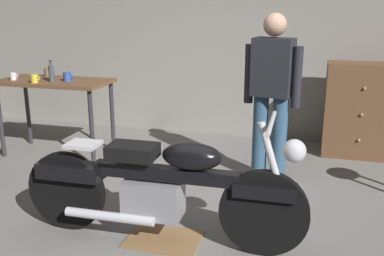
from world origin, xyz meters
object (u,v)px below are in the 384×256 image
object	(u,v)px
mug_brown_stoneware	(48,72)
mug_yellow_tall	(34,79)
person_standing	(272,91)
wooden_dresser	(360,110)
bottle	(51,73)
motorcycle	(161,186)
mug_white_ceramic	(13,76)
mug_blue_enamel	(67,77)

from	to	relation	value
mug_brown_stoneware	mug_yellow_tall	xyz separation A→B (m)	(0.14, -0.46, 0.00)
person_standing	mug_brown_stoneware	bearing A→B (deg)	4.86
mug_yellow_tall	mug_brown_stoneware	bearing A→B (deg)	106.46
person_standing	wooden_dresser	distance (m)	1.47
person_standing	wooden_dresser	bearing A→B (deg)	-118.16
wooden_dresser	bottle	distance (m)	3.59
motorcycle	mug_white_ceramic	bearing A→B (deg)	146.74
mug_blue_enamel	bottle	world-z (taller)	bottle
wooden_dresser	mug_yellow_tall	distance (m)	3.75
mug_brown_stoneware	mug_white_ceramic	distance (m)	0.42
mug_white_ceramic	bottle	world-z (taller)	bottle
mug_yellow_tall	person_standing	bearing A→B (deg)	1.36
person_standing	bottle	xyz separation A→B (m)	(-2.47, 0.06, 0.07)
motorcycle	mug_blue_enamel	xyz separation A→B (m)	(-1.66, 1.55, 0.50)
mug_blue_enamel	person_standing	bearing A→B (deg)	-3.13
mug_yellow_tall	mug_blue_enamel	bearing A→B (deg)	32.18
mug_brown_stoneware	mug_yellow_tall	bearing A→B (deg)	-73.54
wooden_dresser	mug_yellow_tall	bearing A→B (deg)	-162.35
mug_blue_enamel	motorcycle	bearing A→B (deg)	-42.97
mug_brown_stoneware	bottle	world-z (taller)	bottle
motorcycle	mug_blue_enamel	bearing A→B (deg)	136.00
wooden_dresser	bottle	size ratio (longest dim) A/B	4.56
mug_white_ceramic	mug_brown_stoneware	bearing A→B (deg)	60.03
motorcycle	wooden_dresser	xyz separation A→B (m)	(1.59, 2.49, 0.10)
motorcycle	mug_brown_stoneware	xyz separation A→B (m)	(-2.10, 1.82, 0.50)
person_standing	wooden_dresser	size ratio (longest dim) A/B	1.52
wooden_dresser	mug_yellow_tall	world-z (taller)	wooden_dresser
person_standing	mug_brown_stoneware	world-z (taller)	person_standing
person_standing	mug_white_ceramic	size ratio (longest dim) A/B	16.44
mug_blue_enamel	mug_white_ceramic	size ratio (longest dim) A/B	1.18
motorcycle	bottle	world-z (taller)	bottle
motorcycle	bottle	bearing A→B (deg)	139.79
person_standing	mug_white_ceramic	xyz separation A→B (m)	(-2.96, 0.04, 0.02)
motorcycle	mug_yellow_tall	size ratio (longest dim) A/B	19.25
motorcycle	mug_brown_stoneware	world-z (taller)	motorcycle
mug_white_ceramic	bottle	size ratio (longest dim) A/B	0.42
mug_white_ceramic	mug_blue_enamel	bearing A→B (deg)	8.04
person_standing	mug_blue_enamel	distance (m)	2.32
mug_yellow_tall	wooden_dresser	bearing A→B (deg)	17.65
person_standing	mug_white_ceramic	bearing A→B (deg)	12.49
wooden_dresser	mug_brown_stoneware	distance (m)	3.77
person_standing	wooden_dresser	xyz separation A→B (m)	(0.94, 1.07, -0.38)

